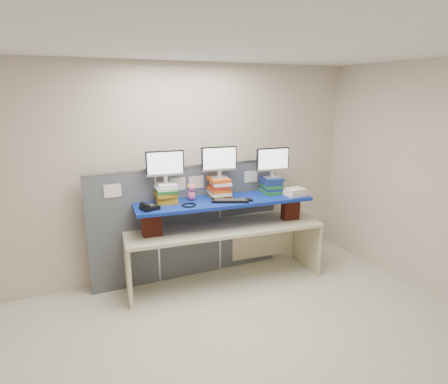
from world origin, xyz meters
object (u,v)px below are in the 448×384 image
desk_phone (149,207)px  monitor_center (219,160)px  blue_board (224,201)px  keyboard (230,201)px  monitor_right (273,161)px  monitor_left (165,165)px  desk (224,237)px

desk_phone → monitor_center: bearing=-5.4°
blue_board → keyboard: (0.03, -0.11, 0.03)m
keyboard → desk_phone: (-0.99, 0.10, 0.02)m
blue_board → monitor_center: size_ratio=4.84×
blue_board → monitor_center: 0.52m
monitor_right → monitor_center: bearing=-180.0°
monitor_left → desk_phone: size_ratio=2.06×
monitor_center → monitor_right: size_ratio=1.00×
monitor_right → keyboard: size_ratio=0.97×
monitor_left → desk_phone: monitor_left is taller
monitor_center → desk_phone: size_ratio=2.06×
monitor_center → blue_board: bearing=-78.7°
desk → monitor_left: (-0.69, 0.18, 0.97)m
monitor_left → desk_phone: (-0.26, -0.20, -0.44)m
blue_board → keyboard: keyboard is taller
keyboard → desk: bearing=130.9°
blue_board → desk_phone: bearing=-173.7°
keyboard → desk_phone: 0.99m
monitor_left → monitor_center: size_ratio=1.00×
desk → monitor_center: bearing=101.3°
keyboard → desk_phone: bearing=-161.2°
desk → monitor_center: monitor_center is taller
keyboard → monitor_center: bearing=125.4°
monitor_center → monitor_right: monitor_center is taller
monitor_left → monitor_center: (0.68, -0.06, 0.02)m
monitor_center → monitor_right: bearing=0.0°
monitor_right → desk_phone: 1.74m
desk_phone → blue_board: bearing=-12.6°
desk → monitor_right: 1.19m
desk → keyboard: keyboard is taller
desk → blue_board: bearing=-84.6°
monitor_center → monitor_right: (0.74, -0.07, -0.05)m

